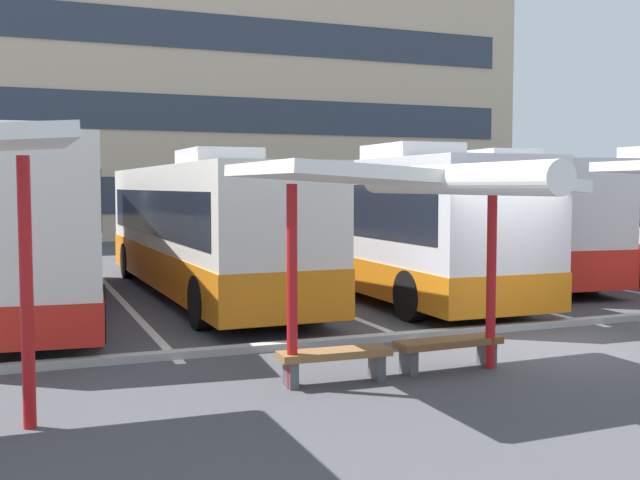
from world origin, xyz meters
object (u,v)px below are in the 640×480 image
at_px(coach_bus_4, 627,219).
at_px(bench_1, 335,359).
at_px(coach_bus_1, 203,231).
at_px(coach_bus_0, 37,226).
at_px(coach_bus_2, 385,226).
at_px(bench_2, 449,347).
at_px(waiting_shelter_1, 407,183).
at_px(coach_bus_3, 473,219).

distance_m(coach_bus_4, bench_1, 14.54).
bearing_deg(coach_bus_4, bench_1, -147.90).
relative_size(coach_bus_1, bench_1, 7.68).
distance_m(coach_bus_0, bench_1, 8.84).
distance_m(coach_bus_2, bench_1, 8.72).
height_order(coach_bus_0, bench_2, coach_bus_0).
height_order(coach_bus_1, waiting_shelter_1, coach_bus_1).
bearing_deg(waiting_shelter_1, bench_2, 23.58).
bearing_deg(coach_bus_1, coach_bus_2, -18.22).
xyz_separation_m(coach_bus_4, waiting_shelter_1, (-11.36, -8.02, 0.98)).
relative_size(coach_bus_2, coach_bus_3, 0.90).
height_order(coach_bus_1, coach_bus_2, coach_bus_2).
xyz_separation_m(coach_bus_2, bench_1, (-4.45, -7.38, -1.32)).
bearing_deg(bench_2, coach_bus_2, 70.11).
xyz_separation_m(coach_bus_0, coach_bus_4, (15.75, -0.30, -0.09)).
bearing_deg(coach_bus_3, bench_2, -124.52).
xyz_separation_m(coach_bus_1, coach_bus_3, (8.34, 1.19, 0.09)).
relative_size(coach_bus_0, waiting_shelter_1, 2.42).
height_order(waiting_shelter_1, bench_1, waiting_shelter_1).
distance_m(coach_bus_3, bench_2, 12.07).
relative_size(coach_bus_2, bench_2, 6.40).
height_order(coach_bus_3, bench_1, coach_bus_3).
relative_size(coach_bus_4, waiting_shelter_1, 2.49).
height_order(waiting_shelter_1, bench_2, waiting_shelter_1).
relative_size(coach_bus_0, coach_bus_2, 1.11).
bearing_deg(coach_bus_4, bench_2, -143.92).
xyz_separation_m(coach_bus_3, bench_2, (-6.80, -9.88, -1.32)).
height_order(coach_bus_4, waiting_shelter_1, coach_bus_4).
bearing_deg(coach_bus_1, coach_bus_0, -168.41).
distance_m(coach_bus_2, bench_2, 7.89).
xyz_separation_m(coach_bus_2, coach_bus_4, (7.82, 0.31, 0.05)).
bearing_deg(bench_1, coach_bus_0, 113.60).
height_order(coach_bus_2, coach_bus_3, coach_bus_3).
relative_size(coach_bus_1, bench_2, 7.24).
relative_size(coach_bus_1, coach_bus_3, 1.01).
bearing_deg(waiting_shelter_1, bench_1, 160.21).
relative_size(coach_bus_0, coach_bus_3, 0.99).
bearing_deg(bench_2, coach_bus_1, 100.08).
height_order(coach_bus_2, bench_1, coach_bus_2).
bearing_deg(coach_bus_2, coach_bus_3, 31.74).
xyz_separation_m(coach_bus_0, coach_bus_1, (3.75, 0.77, -0.23)).
distance_m(coach_bus_1, coach_bus_3, 8.43).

